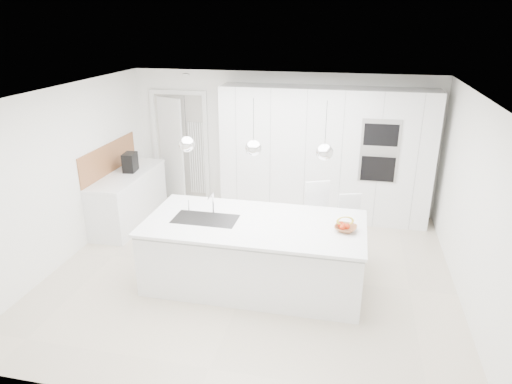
% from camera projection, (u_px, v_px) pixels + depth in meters
% --- Properties ---
extents(floor, '(5.50, 5.50, 0.00)m').
position_uv_depth(floor, '(252.00, 272.00, 6.46)').
color(floor, beige).
rests_on(floor, ground).
extents(wall_back, '(5.50, 0.00, 5.50)m').
position_uv_depth(wall_back, '(282.00, 142.00, 8.30)').
color(wall_back, white).
rests_on(wall_back, ground).
extents(wall_left, '(0.00, 5.00, 5.00)m').
position_uv_depth(wall_left, '(65.00, 175.00, 6.56)').
color(wall_left, white).
rests_on(wall_left, ground).
extents(ceiling, '(5.50, 5.50, 0.00)m').
position_uv_depth(ceiling, '(251.00, 94.00, 5.57)').
color(ceiling, white).
rests_on(ceiling, wall_back).
extents(tall_cabinets, '(3.60, 0.60, 2.30)m').
position_uv_depth(tall_cabinets, '(324.00, 155.00, 7.90)').
color(tall_cabinets, white).
rests_on(tall_cabinets, floor).
extents(oven_stack, '(0.62, 0.04, 1.05)m').
position_uv_depth(oven_stack, '(379.00, 151.00, 7.37)').
color(oven_stack, '#A5A5A8').
rests_on(oven_stack, tall_cabinets).
extents(doorway_frame, '(1.11, 0.08, 2.13)m').
position_uv_depth(doorway_frame, '(181.00, 148.00, 8.74)').
color(doorway_frame, white).
rests_on(doorway_frame, floor).
extents(hallway_door, '(0.76, 0.38, 2.00)m').
position_uv_depth(hallway_door, '(168.00, 149.00, 8.75)').
color(hallway_door, white).
rests_on(hallway_door, floor).
extents(radiator, '(0.32, 0.04, 1.40)m').
position_uv_depth(radiator, '(197.00, 158.00, 8.73)').
color(radiator, white).
rests_on(radiator, floor).
extents(left_base_cabinets, '(0.60, 1.80, 0.86)m').
position_uv_depth(left_base_cabinets, '(129.00, 199.00, 7.89)').
color(left_base_cabinets, white).
rests_on(left_base_cabinets, floor).
extents(left_worktop, '(0.62, 1.82, 0.04)m').
position_uv_depth(left_worktop, '(126.00, 175.00, 7.73)').
color(left_worktop, white).
rests_on(left_worktop, left_base_cabinets).
extents(oak_backsplash, '(0.02, 1.80, 0.50)m').
position_uv_depth(oak_backsplash, '(109.00, 158.00, 7.69)').
color(oak_backsplash, '#A8673A').
rests_on(oak_backsplash, wall_left).
extents(island_base, '(2.80, 1.20, 0.86)m').
position_uv_depth(island_base, '(254.00, 256.00, 6.02)').
color(island_base, white).
rests_on(island_base, floor).
extents(island_worktop, '(2.84, 1.40, 0.04)m').
position_uv_depth(island_worktop, '(255.00, 223.00, 5.90)').
color(island_worktop, white).
rests_on(island_worktop, island_base).
extents(island_sink, '(0.84, 0.44, 0.18)m').
position_uv_depth(island_sink, '(206.00, 225.00, 6.01)').
color(island_sink, '#3F3F42').
rests_on(island_sink, island_worktop).
extents(island_tap, '(0.02, 0.02, 0.30)m').
position_uv_depth(island_tap, '(213.00, 203.00, 6.10)').
color(island_tap, white).
rests_on(island_tap, island_worktop).
extents(pendant_left, '(0.20, 0.20, 0.20)m').
position_uv_depth(pendant_left, '(187.00, 144.00, 5.66)').
color(pendant_left, white).
rests_on(pendant_left, ceiling).
extents(pendant_mid, '(0.20, 0.20, 0.20)m').
position_uv_depth(pendant_mid, '(254.00, 148.00, 5.49)').
color(pendant_mid, white).
rests_on(pendant_mid, ceiling).
extents(pendant_right, '(0.20, 0.20, 0.20)m').
position_uv_depth(pendant_right, '(324.00, 152.00, 5.32)').
color(pendant_right, white).
rests_on(pendant_right, ceiling).
extents(fruit_bowl, '(0.32, 0.32, 0.07)m').
position_uv_depth(fruit_bowl, '(346.00, 228.00, 5.63)').
color(fruit_bowl, '#A8673A').
rests_on(fruit_bowl, island_worktop).
extents(espresso_machine, '(0.23, 0.32, 0.32)m').
position_uv_depth(espresso_machine, '(130.00, 162.00, 7.79)').
color(espresso_machine, black).
rests_on(espresso_machine, left_worktop).
extents(bar_stool_left, '(0.56, 0.64, 1.15)m').
position_uv_depth(bar_stool_left, '(315.00, 223.00, 6.64)').
color(bar_stool_left, white).
rests_on(bar_stool_left, floor).
extents(bar_stool_right, '(0.46, 0.54, 1.02)m').
position_uv_depth(bar_stool_right, '(347.00, 231.00, 6.55)').
color(bar_stool_right, white).
rests_on(bar_stool_right, floor).
extents(apple_a, '(0.08, 0.08, 0.08)m').
position_uv_depth(apple_a, '(341.00, 225.00, 5.64)').
color(apple_a, red).
rests_on(apple_a, fruit_bowl).
extents(apple_b, '(0.08, 0.08, 0.08)m').
position_uv_depth(apple_b, '(347.00, 226.00, 5.60)').
color(apple_b, red).
rests_on(apple_b, fruit_bowl).
extents(apple_c, '(0.08, 0.08, 0.08)m').
position_uv_depth(apple_c, '(343.00, 226.00, 5.61)').
color(apple_c, red).
rests_on(apple_c, fruit_bowl).
extents(apple_extra_3, '(0.07, 0.07, 0.07)m').
position_uv_depth(apple_extra_3, '(342.00, 228.00, 5.58)').
color(apple_extra_3, red).
rests_on(apple_extra_3, fruit_bowl).
extents(banana_bunch, '(0.25, 0.18, 0.23)m').
position_uv_depth(banana_bunch, '(345.00, 221.00, 5.62)').
color(banana_bunch, gold).
rests_on(banana_bunch, fruit_bowl).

